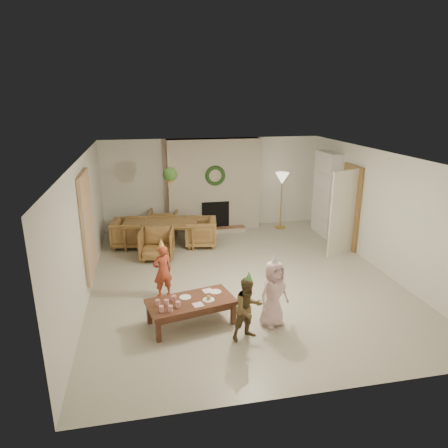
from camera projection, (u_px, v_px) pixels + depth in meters
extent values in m
plane|color=#B7B29E|center=(242.00, 277.00, 8.32)|extent=(7.00, 7.00, 0.00)
plane|color=white|center=(244.00, 156.00, 7.56)|extent=(7.00, 7.00, 0.00)
plane|color=silver|center=(213.00, 184.00, 11.21)|extent=(7.00, 0.00, 7.00)
plane|color=silver|center=(315.00, 306.00, 4.67)|extent=(7.00, 0.00, 7.00)
plane|color=silver|center=(84.00, 229.00, 7.38)|extent=(0.00, 7.00, 7.00)
plane|color=silver|center=(381.00, 211.00, 8.50)|extent=(0.00, 7.00, 7.00)
cube|color=#5D2018|center=(214.00, 185.00, 11.03)|extent=(2.50, 0.40, 2.50)
cube|color=brown|center=(216.00, 230.00, 11.06)|extent=(1.60, 0.30, 0.12)
cube|color=black|center=(215.00, 215.00, 11.10)|extent=(0.75, 0.12, 0.75)
torus|color=#1B3C16|center=(215.00, 176.00, 10.72)|extent=(0.54, 0.10, 0.54)
cylinder|color=gold|center=(280.00, 227.00, 11.47)|extent=(0.29, 0.29, 0.03)
cylinder|color=gold|center=(281.00, 203.00, 11.25)|extent=(0.03, 0.03, 1.42)
cone|color=beige|center=(282.00, 178.00, 11.04)|extent=(0.38, 0.38, 0.32)
cube|color=white|center=(326.00, 194.00, 10.67)|extent=(0.30, 1.00, 2.20)
cube|color=white|center=(323.00, 217.00, 10.86)|extent=(0.30, 0.92, 0.03)
cube|color=white|center=(325.00, 203.00, 10.74)|extent=(0.30, 0.92, 0.03)
cube|color=white|center=(326.00, 188.00, 10.62)|extent=(0.30, 0.92, 0.03)
cube|color=white|center=(327.00, 173.00, 10.50)|extent=(0.30, 0.92, 0.03)
cube|color=#A61F1E|center=(326.00, 214.00, 10.67)|extent=(0.20, 0.40, 0.24)
cube|color=navy|center=(323.00, 198.00, 10.74)|extent=(0.20, 0.44, 0.24)
cube|color=#B87627|center=(327.00, 184.00, 10.48)|extent=(0.20, 0.36, 0.22)
cube|color=olive|center=(350.00, 207.00, 9.69)|extent=(0.05, 0.86, 2.04)
cube|color=beige|center=(343.00, 213.00, 9.27)|extent=(0.77, 0.32, 2.00)
cube|color=beige|center=(88.00, 225.00, 7.57)|extent=(0.06, 1.20, 2.00)
imported|color=olive|center=(161.00, 234.00, 9.97)|extent=(1.93, 1.27, 0.63)
imported|color=olive|center=(157.00, 244.00, 9.21)|extent=(0.86, 0.87, 0.70)
imported|color=olive|center=(164.00, 223.00, 10.71)|extent=(0.86, 0.87, 0.70)
imported|color=olive|center=(128.00, 233.00, 9.93)|extent=(0.87, 0.86, 0.70)
imported|color=olive|center=(201.00, 232.00, 10.00)|extent=(0.87, 0.86, 0.70)
cylinder|color=tan|center=(169.00, 164.00, 8.83)|extent=(0.01, 0.01, 0.70)
cylinder|color=#A05A33|center=(170.00, 180.00, 8.93)|extent=(0.16, 0.16, 0.12)
sphere|color=#254717|center=(170.00, 174.00, 8.90)|extent=(0.32, 0.32, 0.32)
cube|color=#572E1D|center=(191.00, 302.00, 6.51)|extent=(1.50, 0.98, 0.06)
cube|color=#572E1D|center=(191.00, 306.00, 6.54)|extent=(1.37, 0.85, 0.09)
cube|color=#572E1D|center=(158.00, 331.00, 6.09)|extent=(0.09, 0.09, 0.36)
cube|color=#572E1D|center=(233.00, 314.00, 6.58)|extent=(0.09, 0.09, 0.36)
cube|color=#572E1D|center=(149.00, 314.00, 6.58)|extent=(0.09, 0.09, 0.36)
cube|color=#572E1D|center=(220.00, 299.00, 7.07)|extent=(0.09, 0.09, 0.36)
cylinder|color=silver|center=(161.00, 309.00, 6.14)|extent=(0.09, 0.09, 0.10)
cylinder|color=silver|center=(158.00, 303.00, 6.33)|extent=(0.09, 0.09, 0.10)
cylinder|color=silver|center=(170.00, 309.00, 6.15)|extent=(0.09, 0.09, 0.10)
cylinder|color=silver|center=(166.00, 303.00, 6.33)|extent=(0.09, 0.09, 0.10)
cylinder|color=silver|center=(178.00, 304.00, 6.28)|extent=(0.09, 0.09, 0.10)
cylinder|color=silver|center=(174.00, 298.00, 6.46)|extent=(0.09, 0.09, 0.10)
cylinder|color=white|center=(185.00, 297.00, 6.59)|extent=(0.23, 0.23, 0.01)
cylinder|color=white|center=(209.00, 300.00, 6.51)|extent=(0.23, 0.23, 0.01)
cylinder|color=white|center=(216.00, 292.00, 6.78)|extent=(0.23, 0.23, 0.01)
sphere|color=tan|center=(209.00, 297.00, 6.50)|extent=(0.09, 0.09, 0.07)
cube|color=#EDAEC7|center=(198.00, 305.00, 6.36)|extent=(0.19, 0.19, 0.01)
cube|color=#EDAEC7|center=(208.00, 291.00, 6.81)|extent=(0.19, 0.19, 0.01)
imported|color=#A73B23|center=(163.00, 271.00, 7.39)|extent=(0.43, 0.35, 1.01)
cone|color=#EFE24F|center=(161.00, 243.00, 7.22)|extent=(0.14, 0.14, 0.19)
imported|color=brown|center=(248.00, 309.00, 6.08)|extent=(0.59, 0.52, 1.01)
cone|color=#52B64E|center=(249.00, 276.00, 5.92)|extent=(0.12, 0.12, 0.17)
imported|color=beige|center=(274.00, 294.00, 6.45)|extent=(0.64, 0.54, 1.11)
cone|color=silver|center=(275.00, 259.00, 6.26)|extent=(0.17, 0.17, 0.20)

